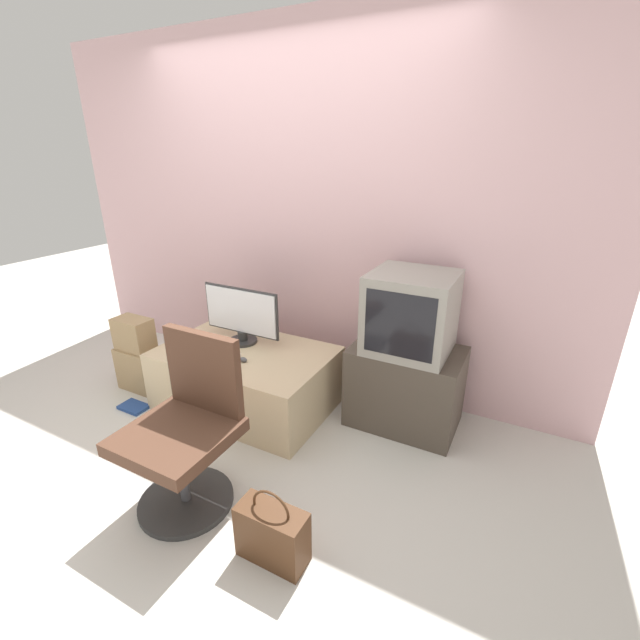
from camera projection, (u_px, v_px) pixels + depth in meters
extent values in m
plane|color=beige|center=(189.00, 459.00, 2.61)|extent=(12.00, 12.00, 0.00)
cube|color=beige|center=(296.00, 214.00, 3.21)|extent=(4.40, 0.05, 2.60)
cube|color=#CCB289|center=(246.00, 378.00, 3.10)|extent=(1.21, 0.79, 0.43)
cube|color=#4C4238|center=(405.00, 386.00, 2.87)|extent=(0.71, 0.47, 0.55)
cylinder|color=#2D2D2D|center=(243.00, 341.00, 3.15)|extent=(0.21, 0.21, 0.02)
cylinder|color=#2D2D2D|center=(243.00, 335.00, 3.13)|extent=(0.07, 0.07, 0.07)
cube|color=#2D2D2D|center=(241.00, 311.00, 3.07)|extent=(0.62, 0.01, 0.34)
cube|color=silver|center=(241.00, 311.00, 3.06)|extent=(0.60, 0.02, 0.31)
cube|color=white|center=(219.00, 353.00, 2.97)|extent=(0.30, 0.11, 0.01)
ellipsoid|color=#4C4C51|center=(243.00, 360.00, 2.86)|extent=(0.06, 0.04, 0.03)
cube|color=gray|center=(411.00, 312.00, 2.68)|extent=(0.51, 0.49, 0.51)
cube|color=black|center=(399.00, 325.00, 2.48)|extent=(0.42, 0.01, 0.40)
cylinder|color=#333333|center=(187.00, 501.00, 2.28)|extent=(0.49, 0.49, 0.03)
cylinder|color=#4C4C51|center=(182.00, 471.00, 2.21)|extent=(0.05, 0.05, 0.37)
cube|color=#513323|center=(177.00, 436.00, 2.12)|extent=(0.51, 0.51, 0.07)
cube|color=#513323|center=(204.00, 371.00, 2.22)|extent=(0.46, 0.05, 0.44)
cube|color=#A3845B|center=(140.00, 368.00, 3.34)|extent=(0.31, 0.21, 0.33)
cube|color=#A3845B|center=(134.00, 334.00, 3.23)|extent=(0.29, 0.17, 0.25)
cube|color=#4C2D19|center=(272.00, 534.00, 1.93)|extent=(0.33, 0.15, 0.28)
torus|color=#4C2D19|center=(271.00, 509.00, 1.87)|extent=(0.19, 0.01, 0.19)
cube|color=navy|center=(134.00, 407.00, 3.11)|extent=(0.21, 0.13, 0.02)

